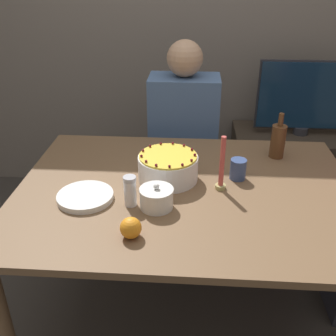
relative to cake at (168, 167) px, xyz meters
name	(u,v)px	position (x,y,z in m)	size (l,w,h in m)	color
ground_plane	(183,316)	(0.08, -0.08, -0.83)	(12.00, 12.00, 0.00)	#3D3833
wall_behind	(194,15)	(0.08, 1.32, 0.47)	(8.00, 0.05, 2.60)	slate
dining_table	(186,209)	(0.08, -0.08, -0.17)	(1.44, 1.06, 0.77)	brown
cake	(168,167)	(0.00, 0.00, 0.00)	(0.26, 0.26, 0.13)	white
sugar_bowl	(157,198)	(-0.03, -0.23, -0.02)	(0.13, 0.13, 0.11)	white
sugar_shaker	(130,191)	(-0.13, -0.22, 0.01)	(0.05, 0.05, 0.13)	white
plate_stack	(85,197)	(-0.32, -0.19, -0.05)	(0.23, 0.23, 0.02)	white
candle	(222,169)	(0.23, -0.07, 0.04)	(0.05, 0.05, 0.24)	tan
bottle	(278,141)	(0.52, 0.26, 0.03)	(0.07, 0.07, 0.23)	brown
cup	(238,169)	(0.31, 0.03, -0.01)	(0.07, 0.07, 0.09)	#384C7F
orange_fruit_0	(131,228)	(-0.10, -0.42, -0.02)	(0.08, 0.08, 0.08)	orange
person_man_blue_shirt	(183,159)	(0.05, 0.65, -0.28)	(0.40, 0.34, 1.26)	#2D2D38
side_cabinet	(294,170)	(0.84, 1.04, -0.54)	(0.88, 0.47, 0.57)	#382D23
tv_monitor	(306,97)	(0.84, 1.05, 0.00)	(0.64, 0.10, 0.50)	#2D2D33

